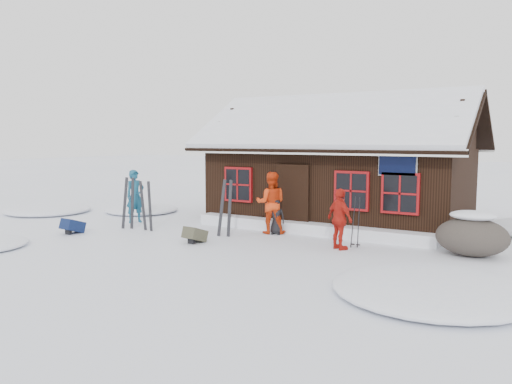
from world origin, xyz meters
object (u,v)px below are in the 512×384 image
ski_pair_left (129,204)px  boulder (472,236)px  skier_crouched (276,217)px  backpack_olive (195,237)px  skier_orange_left (271,203)px  ski_poles (356,223)px  skier_teal (135,196)px  skier_orange_right (340,219)px  backpack_blue (73,228)px

ski_pair_left → boulder: bearing=-2.0°
skier_crouched → backpack_olive: (-1.30, -2.26, -0.37)m
skier_crouched → backpack_olive: 2.63m
skier_orange_left → ski_poles: 2.95m
skier_orange_left → skier_teal: bearing=-19.9°
ski_poles → backpack_olive: bearing=-156.8°
skier_orange_right → backpack_olive: skier_orange_right is taller
skier_teal → skier_orange_right: (7.53, -0.36, -0.11)m
ski_pair_left → skier_orange_left: bearing=10.0°
skier_teal → ski_poles: skier_teal is taller
skier_orange_right → backpack_blue: 8.00m
skier_orange_left → backpack_olive: skier_orange_left is taller
skier_orange_left → ski_poles: bearing=140.9°
skier_orange_right → backpack_blue: size_ratio=2.66×
skier_crouched → backpack_blue: 6.14m
skier_crouched → boulder: 5.42m
ski_pair_left → backpack_blue: bearing=-131.0°
backpack_olive → skier_orange_left: bearing=69.1°
boulder → backpack_olive: 7.09m
skier_teal → backpack_blue: (-0.17, -2.46, -0.74)m
backpack_blue → skier_orange_left: bearing=33.2°
skier_crouched → ski_poles: ski_poles is taller
boulder → backpack_olive: size_ratio=2.94×
skier_crouched → ski_pair_left: size_ratio=0.62×
skier_teal → ski_pair_left: bearing=-127.7°
boulder → skier_crouched: bearing=179.8°
ski_poles → backpack_olive: ski_poles is taller
skier_orange_right → ski_poles: bearing=-90.8°
skier_teal → skier_crouched: (5.13, 0.63, -0.37)m
backpack_olive → skier_crouched: bearing=64.7°
skier_crouched → ski_pair_left: bearing=-172.7°
skier_orange_right → ski_poles: (0.27, 0.43, -0.14)m
skier_teal → backpack_olive: (3.83, -1.63, -0.74)m
skier_crouched → boulder: (5.42, -0.02, -0.02)m
skier_teal → skier_orange_left: size_ratio=0.97×
skier_teal → boulder: size_ratio=1.06×
boulder → backpack_blue: 11.15m
skier_crouched → ski_poles: size_ratio=0.76×
ski_poles → backpack_olive: size_ratio=2.39×
ski_poles → backpack_blue: ski_poles is taller
skier_orange_left → backpack_blue: size_ratio=3.13×
ski_pair_left → ski_poles: bearing=-2.7°
skier_orange_right → backpack_blue: (-7.70, -2.10, -0.63)m
ski_poles → boulder: bearing=11.1°
skier_orange_left → skier_crouched: (0.20, -0.03, -0.40)m
skier_orange_left → skier_crouched: skier_orange_left is taller
skier_crouched → skier_orange_left: bearing=158.0°
skier_crouched → ski_pair_left: (-4.45, -1.61, 0.27)m
skier_orange_right → ski_poles: size_ratio=1.14×
ski_pair_left → skier_crouched: bearing=8.8°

